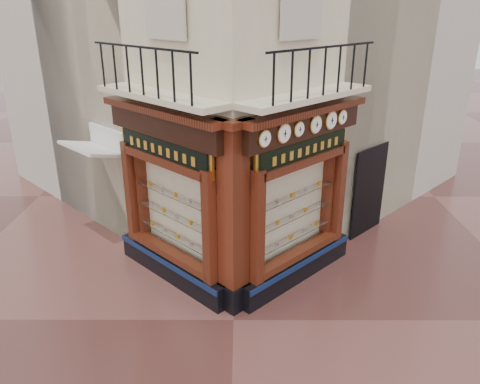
{
  "coord_description": "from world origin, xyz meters",
  "views": [
    {
      "loc": [
        0.15,
        -7.74,
        5.86
      ],
      "look_at": [
        0.13,
        2.0,
        1.97
      ],
      "focal_mm": 35.0,
      "sensor_mm": 36.0,
      "label": 1
    }
  ],
  "objects_px": {
    "clock_f": "(342,117)",
    "clock_c": "(299,129)",
    "corner_pilaster": "(233,222)",
    "clock_e": "(331,120)",
    "clock_a": "(264,139)",
    "signboard_right": "(305,150)",
    "clock_b": "(284,133)",
    "signboard_left": "(163,150)",
    "clock_d": "(316,125)",
    "awning": "(104,242)"
  },
  "relations": [
    {
      "from": "clock_a",
      "to": "signboard_right",
      "type": "height_order",
      "value": "clock_a"
    },
    {
      "from": "clock_e",
      "to": "clock_f",
      "type": "xyz_separation_m",
      "value": [
        0.29,
        0.29,
        0.0
      ]
    },
    {
      "from": "clock_b",
      "to": "clock_e",
      "type": "height_order",
      "value": "clock_e"
    },
    {
      "from": "awning",
      "to": "signboard_right",
      "type": "height_order",
      "value": "signboard_right"
    },
    {
      "from": "clock_a",
      "to": "awning",
      "type": "bearing_deg",
      "value": 100.21
    },
    {
      "from": "clock_d",
      "to": "awning",
      "type": "relative_size",
      "value": 0.23
    },
    {
      "from": "clock_d",
      "to": "signboard_right",
      "type": "xyz_separation_m",
      "value": [
        -0.2,
        -0.04,
        -0.52
      ]
    },
    {
      "from": "clock_b",
      "to": "clock_d",
      "type": "relative_size",
      "value": 1.02
    },
    {
      "from": "clock_a",
      "to": "clock_b",
      "type": "xyz_separation_m",
      "value": [
        0.38,
        0.38,
        0.0
      ]
    },
    {
      "from": "clock_f",
      "to": "clock_c",
      "type": "bearing_deg",
      "value": -180.0
    },
    {
      "from": "clock_d",
      "to": "clock_e",
      "type": "relative_size",
      "value": 0.95
    },
    {
      "from": "clock_c",
      "to": "awning",
      "type": "xyz_separation_m",
      "value": [
        -4.79,
        2.14,
        -3.62
      ]
    },
    {
      "from": "clock_a",
      "to": "signboard_left",
      "type": "bearing_deg",
      "value": 107.78
    },
    {
      "from": "corner_pilaster",
      "to": "signboard_right",
      "type": "distance_m",
      "value": 2.12
    },
    {
      "from": "clock_a",
      "to": "awning",
      "type": "xyz_separation_m",
      "value": [
        -4.09,
        2.84,
        -3.62
      ]
    },
    {
      "from": "signboard_right",
      "to": "clock_d",
      "type": "bearing_deg",
      "value": -32.97
    },
    {
      "from": "clock_d",
      "to": "clock_f",
      "type": "bearing_deg",
      "value": 0.0
    },
    {
      "from": "clock_f",
      "to": "signboard_left",
      "type": "distance_m",
      "value": 3.9
    },
    {
      "from": "clock_a",
      "to": "signboard_left",
      "type": "relative_size",
      "value": 0.15
    },
    {
      "from": "clock_a",
      "to": "clock_f",
      "type": "height_order",
      "value": "clock_a"
    },
    {
      "from": "corner_pilaster",
      "to": "clock_a",
      "type": "relative_size",
      "value": 12.25
    },
    {
      "from": "awning",
      "to": "signboard_left",
      "type": "height_order",
      "value": "signboard_left"
    },
    {
      "from": "corner_pilaster",
      "to": "signboard_left",
      "type": "bearing_deg",
      "value": 100.25
    },
    {
      "from": "signboard_left",
      "to": "signboard_right",
      "type": "distance_m",
      "value": 2.92
    },
    {
      "from": "clock_f",
      "to": "signboard_left",
      "type": "relative_size",
      "value": 0.15
    },
    {
      "from": "clock_d",
      "to": "signboard_right",
      "type": "distance_m",
      "value": 0.56
    },
    {
      "from": "clock_d",
      "to": "clock_f",
      "type": "height_order",
      "value": "clock_d"
    },
    {
      "from": "clock_c",
      "to": "awning",
      "type": "relative_size",
      "value": 0.19
    },
    {
      "from": "clock_b",
      "to": "awning",
      "type": "bearing_deg",
      "value": 106.2
    },
    {
      "from": "corner_pilaster",
      "to": "clock_d",
      "type": "relative_size",
      "value": 10.55
    },
    {
      "from": "clock_a",
      "to": "clock_f",
      "type": "distance_m",
      "value": 2.49
    },
    {
      "from": "clock_b",
      "to": "clock_e",
      "type": "distance_m",
      "value": 1.53
    },
    {
      "from": "corner_pilaster",
      "to": "signboard_right",
      "type": "height_order",
      "value": "corner_pilaster"
    },
    {
      "from": "clock_d",
      "to": "awning",
      "type": "xyz_separation_m",
      "value": [
        -5.17,
        1.75,
        -3.62
      ]
    },
    {
      "from": "clock_d",
      "to": "clock_f",
      "type": "relative_size",
      "value": 1.17
    },
    {
      "from": "clock_a",
      "to": "clock_c",
      "type": "distance_m",
      "value": 0.99
    },
    {
      "from": "corner_pilaster",
      "to": "clock_e",
      "type": "distance_m",
      "value": 3.0
    },
    {
      "from": "awning",
      "to": "clock_d",
      "type": "bearing_deg",
      "value": -153.7
    },
    {
      "from": "clock_e",
      "to": "awning",
      "type": "relative_size",
      "value": 0.24
    },
    {
      "from": "clock_d",
      "to": "signboard_left",
      "type": "height_order",
      "value": "clock_d"
    },
    {
      "from": "corner_pilaster",
      "to": "signboard_left",
      "type": "height_order",
      "value": "corner_pilaster"
    },
    {
      "from": "corner_pilaster",
      "to": "signboard_right",
      "type": "relative_size",
      "value": 1.86
    },
    {
      "from": "clock_c",
      "to": "awning",
      "type": "distance_m",
      "value": 6.37
    },
    {
      "from": "clock_b",
      "to": "corner_pilaster",
      "type": "bearing_deg",
      "value": 155.17
    },
    {
      "from": "corner_pilaster",
      "to": "signboard_right",
      "type": "xyz_separation_m",
      "value": [
        1.46,
        1.01,
        1.15
      ]
    },
    {
      "from": "signboard_left",
      "to": "clock_f",
      "type": "bearing_deg",
      "value": -124.33
    },
    {
      "from": "clock_b",
      "to": "clock_c",
      "type": "distance_m",
      "value": 0.45
    },
    {
      "from": "clock_c",
      "to": "signboard_left",
      "type": "xyz_separation_m",
      "value": [
        -2.74,
        0.34,
        -0.52
      ]
    },
    {
      "from": "clock_a",
      "to": "clock_d",
      "type": "xyz_separation_m",
      "value": [
        1.09,
        1.09,
        -0.0
      ]
    },
    {
      "from": "clock_c",
      "to": "clock_a",
      "type": "bearing_deg",
      "value": -180.0
    }
  ]
}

